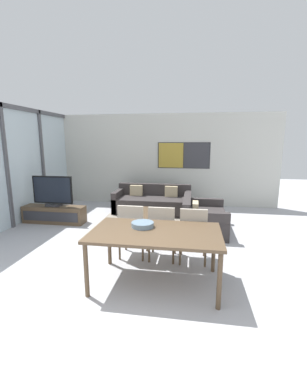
{
  "coord_description": "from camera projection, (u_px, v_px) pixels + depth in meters",
  "views": [
    {
      "loc": [
        1.07,
        -2.35,
        1.98
      ],
      "look_at": [
        0.27,
        2.78,
        0.95
      ],
      "focal_mm": 24.0,
      "sensor_mm": 36.0,
      "label": 1
    }
  ],
  "objects": [
    {
      "name": "ground_plane",
      "position": [
        90.0,
        324.0,
        2.82
      ],
      "size": [
        24.0,
        24.0,
        0.0
      ],
      "primitive_type": "plane",
      "color": "#B2B2B7"
    },
    {
      "name": "wall_back",
      "position": [
        160.0,
        160.0,
        8.0
      ],
      "size": [
        7.2,
        0.09,
        2.8
      ],
      "color": "silver",
      "rests_on": "ground_plane"
    },
    {
      "name": "window_wall_left",
      "position": [
        5.0,
        162.0,
        5.72
      ],
      "size": [
        0.07,
        5.63,
        2.8
      ],
      "color": "silver",
      "rests_on": "ground_plane"
    },
    {
      "name": "area_rug",
      "position": [
        144.0,
        227.0,
        6.02
      ],
      "size": [
        2.31,
        2.09,
        0.01
      ],
      "color": "gray",
      "rests_on": "ground_plane"
    },
    {
      "name": "tv_console",
      "position": [
        54.0,
        214.0,
        6.31
      ],
      "size": [
        1.52,
        0.4,
        0.42
      ],
      "color": "brown",
      "rests_on": "ground_plane"
    },
    {
      "name": "television",
      "position": [
        53.0,
        192.0,
        6.2
      ],
      "size": [
        1.0,
        0.2,
        0.74
      ],
      "color": "#2D2D33",
      "rests_on": "tv_console"
    },
    {
      "name": "sofa_main",
      "position": [
        153.0,
        202.0,
        7.31
      ],
      "size": [
        2.13,
        0.94,
        0.75
      ],
      "color": "#383333",
      "rests_on": "ground_plane"
    },
    {
      "name": "sofa_side",
      "position": [
        201.0,
        219.0,
        5.75
      ],
      "size": [
        0.94,
        1.39,
        0.75
      ],
      "rotation": [
        0.0,
        0.0,
        1.57
      ],
      "color": "#383333",
      "rests_on": "ground_plane"
    },
    {
      "name": "coffee_table",
      "position": [
        144.0,
        216.0,
        5.97
      ],
      "size": [
        1.07,
        1.07,
        0.36
      ],
      "color": "brown",
      "rests_on": "ground_plane"
    },
    {
      "name": "dining_table",
      "position": [
        156.0,
        236.0,
        3.52
      ],
      "size": [
        1.78,
        1.04,
        0.77
      ],
      "color": "brown",
      "rests_on": "ground_plane"
    },
    {
      "name": "dining_chair_left",
      "position": [
        132.0,
        228.0,
        4.36
      ],
      "size": [
        0.46,
        0.46,
        0.95
      ],
      "color": "#B2A899",
      "rests_on": "ground_plane"
    },
    {
      "name": "dining_chair_centre",
      "position": [
        162.0,
        230.0,
        4.26
      ],
      "size": [
        0.46,
        0.46,
        0.95
      ],
      "color": "#B2A899",
      "rests_on": "ground_plane"
    },
    {
      "name": "dining_chair_right",
      "position": [
        193.0,
        232.0,
        4.16
      ],
      "size": [
        0.46,
        0.46,
        0.95
      ],
      "color": "#B2A899",
      "rests_on": "ground_plane"
    },
    {
      "name": "fruit_bowl",
      "position": [
        143.0,
        224.0,
        3.67
      ],
      "size": [
        0.32,
        0.32,
        0.07
      ],
      "color": "slate",
      "rests_on": "dining_table"
    }
  ]
}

